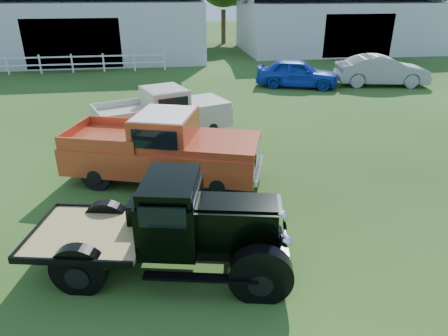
{
  "coord_description": "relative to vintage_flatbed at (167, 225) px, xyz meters",
  "views": [
    {
      "loc": [
        -1.17,
        -7.8,
        5.21
      ],
      "look_at": [
        0.2,
        1.2,
        1.05
      ],
      "focal_mm": 32.0,
      "sensor_mm": 36.0,
      "label": 1
    }
  ],
  "objects": [
    {
      "name": "ground",
      "position": [
        1.27,
        1.16,
        -1.0
      ],
      "size": [
        120.0,
        120.0,
        0.0
      ],
      "primitive_type": "plane",
      "color": "#1D3810"
    },
    {
      "name": "shed_left",
      "position": [
        -5.73,
        27.16,
        1.8
      ],
      "size": [
        18.8,
        10.2,
        5.6
      ],
      "primitive_type": null,
      "color": "silver",
      "rests_on": "ground"
    },
    {
      "name": "shed_right",
      "position": [
        15.27,
        28.16,
        1.6
      ],
      "size": [
        16.8,
        9.2,
        5.2
      ],
      "primitive_type": null,
      "color": "silver",
      "rests_on": "ground"
    },
    {
      "name": "fence_rail",
      "position": [
        -6.73,
        21.16,
        -0.4
      ],
      "size": [
        14.2,
        0.16,
        1.2
      ],
      "primitive_type": null,
      "color": "white",
      "rests_on": "ground"
    },
    {
      "name": "vintage_flatbed",
      "position": [
        0.0,
        0.0,
        0.0
      ],
      "size": [
        5.37,
        3.02,
        2.0
      ],
      "primitive_type": null,
      "rotation": [
        0.0,
        0.0,
        -0.21
      ],
      "color": "black",
      "rests_on": "ground"
    },
    {
      "name": "red_pickup",
      "position": [
        -0.04,
        4.09,
        0.03
      ],
      "size": [
        6.04,
        3.84,
        2.06
      ],
      "primitive_type": null,
      "rotation": [
        0.0,
        0.0,
        -0.32
      ],
      "color": "#B74120",
      "rests_on": "ground"
    },
    {
      "name": "white_pickup",
      "position": [
        0.01,
        7.67,
        -0.08
      ],
      "size": [
        5.39,
        3.54,
        1.85
      ],
      "primitive_type": null,
      "rotation": [
        0.0,
        0.0,
        0.35
      ],
      "color": "#BAB6A0",
      "rests_on": "ground"
    },
    {
      "name": "misc_car_blue",
      "position": [
        7.55,
        15.02,
        -0.23
      ],
      "size": [
        4.88,
        3.3,
        1.54
      ],
      "primitive_type": "imported",
      "rotation": [
        0.0,
        0.0,
        1.21
      ],
      "color": "#1438A7",
      "rests_on": "ground"
    },
    {
      "name": "misc_car_grey",
      "position": [
        12.43,
        14.67,
        -0.17
      ],
      "size": [
        5.29,
        2.65,
        1.67
      ],
      "primitive_type": "imported",
      "rotation": [
        0.0,
        0.0,
        1.39
      ],
      "color": "gray",
      "rests_on": "ground"
    }
  ]
}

